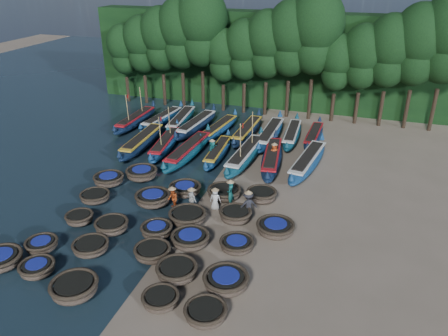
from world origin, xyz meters
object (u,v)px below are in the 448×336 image
(coracle_17, at_px, (188,216))
(coracle_24, at_px, (262,195))
(coracle_4, at_px, (206,313))
(fisherman_3, at_px, (248,204))
(coracle_13, at_px, (190,239))
(coracle_10, at_px, (79,218))
(coracle_15, at_px, (95,196))
(fisherman_0, at_px, (215,198))
(fisherman_6, at_px, (274,153))
(coracle_20, at_px, (109,179))
(coracle_5, at_px, (42,244))
(long_boat_7, at_px, (272,158))
(long_boat_13, at_px, (219,128))
(long_boat_2, at_px, (142,141))
(long_boat_9, at_px, (136,120))
(coracle_9, at_px, (226,281))
(coracle_19, at_px, (275,228))
(long_boat_16, at_px, (292,134))
(coracle_0, at_px, (1,259))
(long_boat_3, at_px, (165,144))
(long_boat_6, at_px, (246,155))
(long_boat_10, at_px, (162,119))
(fisherman_4, at_px, (192,198))
(long_boat_17, at_px, (314,136))
(coracle_6, at_px, (91,246))
(long_boat_5, at_px, (218,152))
(long_boat_15, at_px, (270,134))
(coracle_1, at_px, (37,268))
(fisherman_5, at_px, (212,149))
(long_boat_8, at_px, (308,161))
(long_boat_12, at_px, (196,125))
(coracle_18, at_px, (236,215))
(fisherman_2, at_px, (173,198))
(coracle_23, at_px, (224,192))
(coracle_22, at_px, (185,189))
(long_boat_14, at_px, (247,131))
(coracle_7, at_px, (153,252))
(fisherman_1, at_px, (230,192))
(long_boat_11, at_px, (181,120))
(coracle_21, at_px, (142,173))
(coracle_14, at_px, (237,244))
(coracle_11, at_px, (112,226))
(coracle_2, at_px, (74,288))
(coracle_8, at_px, (177,271))

(coracle_17, distance_m, coracle_24, 5.48)
(coracle_4, distance_m, fisherman_3, 9.07)
(coracle_13, bearing_deg, coracle_10, 179.31)
(coracle_15, height_order, fisherman_0, fisherman_0)
(fisherman_6, bearing_deg, coracle_20, -179.39)
(coracle_5, bearing_deg, coracle_24, 41.08)
(long_boat_7, height_order, long_boat_13, long_boat_7)
(long_boat_2, relative_size, long_boat_13, 1.12)
(long_boat_9, bearing_deg, coracle_15, -72.01)
(coracle_9, height_order, coracle_19, coracle_9)
(fisherman_0, bearing_deg, long_boat_16, -104.67)
(coracle_0, relative_size, long_boat_9, 0.31)
(long_boat_2, bearing_deg, long_boat_7, -3.40)
(long_boat_3, bearing_deg, coracle_19, -48.24)
(long_boat_6, relative_size, long_boat_7, 1.05)
(coracle_9, bearing_deg, long_boat_10, 121.98)
(coracle_4, relative_size, fisherman_4, 1.18)
(long_boat_17, bearing_deg, long_boat_7, -110.39)
(coracle_6, relative_size, long_boat_5, 0.29)
(coracle_13, height_order, long_boat_15, long_boat_15)
(coracle_9, relative_size, long_boat_7, 0.28)
(coracle_6, bearing_deg, long_boat_6, 70.72)
(coracle_1, bearing_deg, fisherman_5, 76.99)
(long_boat_2, distance_m, fisherman_6, 11.53)
(coracle_6, distance_m, coracle_17, 5.98)
(long_boat_16, xyz_separation_m, long_boat_17, (1.90, 0.32, -0.04))
(long_boat_8, distance_m, long_boat_12, 12.49)
(long_boat_7, bearing_deg, coracle_18, -99.87)
(long_boat_15, bearing_deg, fisherman_2, -103.00)
(coracle_13, xyz_separation_m, long_boat_8, (4.93, 12.29, 0.16))
(coracle_23, distance_m, long_boat_17, 13.24)
(coracle_18, xyz_separation_m, coracle_22, (-4.30, 2.29, -0.03))
(coracle_22, relative_size, fisherman_5, 1.39)
(long_boat_17, bearing_deg, coracle_6, -113.25)
(long_boat_16, height_order, fisherman_3, fisherman_3)
(coracle_6, bearing_deg, coracle_1, -122.26)
(long_boat_17, height_order, fisherman_3, fisherman_3)
(coracle_10, xyz_separation_m, long_boat_14, (6.04, 17.47, 0.18))
(long_boat_9, bearing_deg, coracle_7, -59.43)
(long_boat_7, distance_m, fisherman_1, 7.21)
(coracle_5, distance_m, coracle_10, 3.04)
(coracle_13, xyz_separation_m, coracle_23, (0.16, 5.83, -0.01))
(coracle_1, bearing_deg, coracle_22, 68.64)
(long_boat_3, distance_m, long_boat_11, 6.18)
(long_boat_8, bearing_deg, coracle_21, -146.12)
(coracle_14, xyz_separation_m, long_boat_17, (2.04, 17.90, 0.11))
(coracle_10, distance_m, fisherman_5, 12.63)
(coracle_11, bearing_deg, coracle_2, -77.65)
(coracle_22, bearing_deg, coracle_8, -70.48)
(long_boat_5, distance_m, long_boat_10, 9.95)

